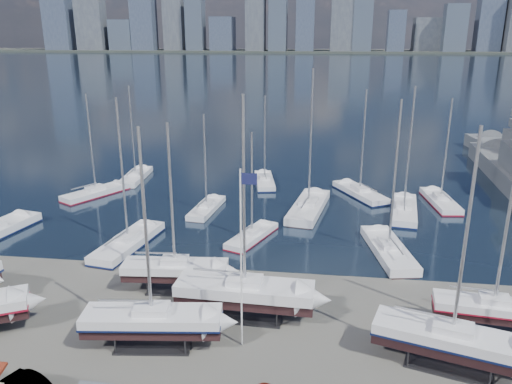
# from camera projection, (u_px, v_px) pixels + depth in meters

# --- Properties ---
(ground) EXTENTS (1400.00, 1400.00, 0.00)m
(ground) POSITION_uv_depth(u_px,v_px,m) (237.00, 330.00, 37.85)
(ground) COLOR #605E59
(ground) RESTS_ON ground
(water) EXTENTS (1400.00, 600.00, 0.40)m
(water) POSITION_uv_depth(u_px,v_px,m) (314.00, 67.00, 330.78)
(water) COLOR #19273A
(water) RESTS_ON ground
(far_shore) EXTENTS (1400.00, 80.00, 2.20)m
(far_shore) POSITION_uv_depth(u_px,v_px,m) (318.00, 52.00, 576.04)
(far_shore) COLOR #2D332D
(far_shore) RESTS_ON ground
(skyline) EXTENTS (639.14, 43.80, 107.69)m
(skyline) POSITION_uv_depth(u_px,v_px,m) (312.00, 17.00, 559.54)
(skyline) COLOR #475166
(skyline) RESTS_ON far_shore
(sailboat_cradle_2) EXTENTS (9.19, 3.25, 14.81)m
(sailboat_cradle_2) POSITION_uv_depth(u_px,v_px,m) (175.00, 269.00, 43.10)
(sailboat_cradle_2) COLOR #2D2D33
(sailboat_cradle_2) RESTS_ON ground
(sailboat_cradle_3) EXTENTS (10.12, 3.87, 15.95)m
(sailboat_cradle_3) POSITION_uv_depth(u_px,v_px,m) (152.00, 321.00, 35.33)
(sailboat_cradle_3) COLOR #2D2D33
(sailboat_cradle_3) RESTS_ON ground
(sailboat_cradle_4) EXTENTS (10.93, 3.48, 17.52)m
(sailboat_cradle_4) POSITION_uv_depth(u_px,v_px,m) (245.00, 292.00, 39.04)
(sailboat_cradle_4) COLOR #2D2D33
(sailboat_cradle_4) RESTS_ON ground
(sailboat_cradle_5) EXTENTS (10.59, 5.70, 16.45)m
(sailboat_cradle_5) POSITION_uv_depth(u_px,v_px,m) (452.00, 340.00, 33.02)
(sailboat_cradle_5) COLOR #2D2D33
(sailboat_cradle_5) RESTS_ON ground
(sailboat_cradle_6) EXTENTS (8.75, 3.33, 13.96)m
(sailboat_cradle_6) POSITION_uv_depth(u_px,v_px,m) (493.00, 309.00, 37.00)
(sailboat_cradle_6) COLOR #2D2D33
(sailboat_cradle_6) RESTS_ON ground
(sailboat_moored_1) EXTENTS (7.33, 9.81, 14.61)m
(sailboat_moored_1) POSITION_uv_depth(u_px,v_px,m) (96.00, 194.00, 69.03)
(sailboat_moored_1) COLOR black
(sailboat_moored_1) RESTS_ON water
(sailboat_moored_2) EXTENTS (3.34, 9.99, 14.87)m
(sailboat_moored_2) POSITION_uv_depth(u_px,v_px,m) (136.00, 178.00, 76.54)
(sailboat_moored_2) COLOR black
(sailboat_moored_2) RESTS_ON water
(sailboat_moored_3) EXTENTS (4.83, 11.29, 16.34)m
(sailboat_moored_3) POSITION_uv_depth(u_px,v_px,m) (128.00, 244.00, 52.45)
(sailboat_moored_3) COLOR black
(sailboat_moored_3) RESTS_ON water
(sailboat_moored_4) EXTENTS (3.38, 8.75, 12.88)m
(sailboat_moored_4) POSITION_uv_depth(u_px,v_px,m) (207.00, 209.00, 63.00)
(sailboat_moored_4) COLOR black
(sailboat_moored_4) RESTS_ON water
(sailboat_moored_5) EXTENTS (4.20, 9.46, 13.68)m
(sailboat_moored_5) POSITION_uv_depth(u_px,v_px,m) (265.00, 182.00, 74.45)
(sailboat_moored_5) COLOR black
(sailboat_moored_5) RESTS_ON water
(sailboat_moored_6) EXTENTS (5.19, 8.56, 12.39)m
(sailboat_moored_6) POSITION_uv_depth(u_px,v_px,m) (252.00, 237.00, 54.40)
(sailboat_moored_6) COLOR black
(sailboat_moored_6) RESTS_ON water
(sailboat_moored_7) EXTENTS (5.44, 12.64, 18.47)m
(sailboat_moored_7) POSITION_uv_depth(u_px,v_px,m) (308.00, 209.00, 62.88)
(sailboat_moored_7) COLOR black
(sailboat_moored_7) RESTS_ON water
(sailboat_moored_8) EXTENTS (7.43, 10.32, 15.27)m
(sailboat_moored_8) POSITION_uv_depth(u_px,v_px,m) (360.00, 194.00, 68.92)
(sailboat_moored_8) COLOR black
(sailboat_moored_8) RESTS_ON water
(sailboat_moored_9) EXTENTS (4.92, 11.24, 16.41)m
(sailboat_moored_9) POSITION_uv_depth(u_px,v_px,m) (388.00, 251.00, 50.71)
(sailboat_moored_9) COLOR black
(sailboat_moored_9) RESTS_ON water
(sailboat_moored_10) EXTENTS (4.69, 11.34, 16.45)m
(sailboat_moored_10) POSITION_uv_depth(u_px,v_px,m) (403.00, 211.00, 62.08)
(sailboat_moored_10) COLOR black
(sailboat_moored_10) RESTS_ON water
(sailboat_moored_11) EXTENTS (3.76, 9.94, 14.51)m
(sailboat_moored_11) POSITION_uv_depth(u_px,v_px,m) (440.00, 202.00, 65.56)
(sailboat_moored_11) COLOR black
(sailboat_moored_11) RESTS_ON water
(flagpole) EXTENTS (1.16, 0.12, 13.18)m
(flagpole) POSITION_uv_depth(u_px,v_px,m) (242.00, 247.00, 33.74)
(flagpole) COLOR white
(flagpole) RESTS_ON ground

